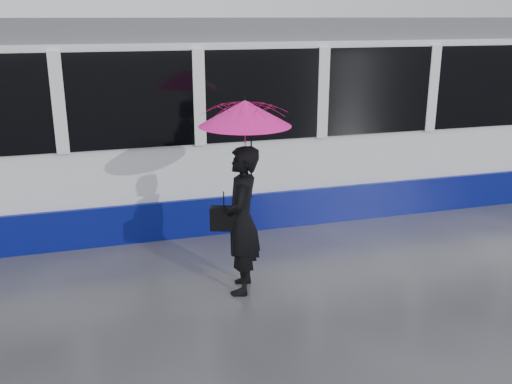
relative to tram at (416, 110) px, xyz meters
name	(u,v)px	position (x,y,z in m)	size (l,w,h in m)	color
ground	(269,261)	(-3.80, -2.50, -1.64)	(90.00, 90.00, 0.00)	#2B2A2F
rails	(227,207)	(-3.80, 0.00, -1.63)	(34.00, 1.51, 0.02)	#3F3D38
tram	(416,110)	(0.00, 0.00, 0.00)	(26.00, 2.56, 3.35)	white
woman	(242,221)	(-4.39, -3.24, -0.69)	(0.69, 0.45, 1.89)	black
umbrella	(245,131)	(-4.34, -3.24, 0.43)	(1.42, 1.42, 1.27)	#F3144D
handbag	(224,218)	(-4.61, -3.22, -0.65)	(0.37, 0.25, 0.47)	black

